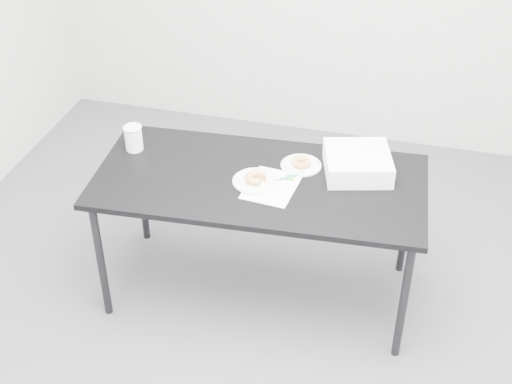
% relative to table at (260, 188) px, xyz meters
% --- Properties ---
extents(floor, '(4.00, 4.00, 0.00)m').
position_rel_table_xyz_m(floor, '(-0.02, -0.16, -0.71)').
color(floor, '#46454A').
rests_on(floor, ground).
extents(table, '(1.74, 0.90, 0.77)m').
position_rel_table_xyz_m(table, '(0.00, 0.00, 0.00)').
color(table, black).
rests_on(table, floor).
extents(scorecard, '(0.27, 0.33, 0.00)m').
position_rel_table_xyz_m(scorecard, '(0.07, -0.05, 0.06)').
color(scorecard, white).
rests_on(scorecard, table).
extents(logo_patch, '(0.05, 0.05, 0.00)m').
position_rel_table_xyz_m(logo_patch, '(0.15, 0.04, 0.06)').
color(logo_patch, green).
rests_on(logo_patch, scorecard).
extents(pen, '(0.12, 0.09, 0.01)m').
position_rel_table_xyz_m(pen, '(0.13, 0.03, 0.07)').
color(pen, '#0B7A82').
rests_on(pen, scorecard).
extents(napkin, '(0.19, 0.19, 0.00)m').
position_rel_table_xyz_m(napkin, '(0.03, -0.05, 0.06)').
color(napkin, white).
rests_on(napkin, table).
extents(plate_near, '(0.23, 0.23, 0.01)m').
position_rel_table_xyz_m(plate_near, '(-0.01, -0.03, 0.06)').
color(plate_near, silver).
rests_on(plate_near, napkin).
extents(donut_near, '(0.14, 0.14, 0.04)m').
position_rel_table_xyz_m(donut_near, '(-0.01, -0.03, 0.09)').
color(donut_near, '#C17D3D').
rests_on(donut_near, plate_near).
extents(plate_far, '(0.21, 0.21, 0.01)m').
position_rel_table_xyz_m(plate_far, '(0.18, 0.17, 0.06)').
color(plate_far, silver).
rests_on(plate_far, table).
extents(donut_far, '(0.11, 0.11, 0.03)m').
position_rel_table_xyz_m(donut_far, '(0.18, 0.17, 0.08)').
color(donut_far, '#C17D3D').
rests_on(donut_far, plate_far).
extents(coffee_cup, '(0.09, 0.09, 0.14)m').
position_rel_table_xyz_m(coffee_cup, '(-0.73, 0.10, 0.13)').
color(coffee_cup, white).
rests_on(coffee_cup, table).
extents(cup_lid, '(0.10, 0.10, 0.01)m').
position_rel_table_xyz_m(cup_lid, '(0.43, 0.13, 0.06)').
color(cup_lid, white).
rests_on(cup_lid, table).
extents(bakery_box, '(0.40, 0.40, 0.11)m').
position_rel_table_xyz_m(bakery_box, '(0.47, 0.19, 0.11)').
color(bakery_box, white).
rests_on(bakery_box, table).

